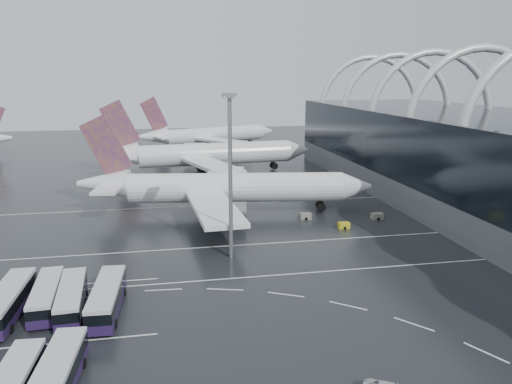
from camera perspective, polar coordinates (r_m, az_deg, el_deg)
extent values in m
plane|color=black|center=(74.41, -3.37, -9.27)|extent=(420.00, 420.00, 0.00)
cube|color=#5B5D60|center=(115.86, 27.11, -0.95)|extent=(42.00, 160.00, 6.00)
torus|color=silver|center=(117.53, 23.96, 7.00)|extent=(33.80, 1.80, 33.80)
torus|color=silver|center=(133.53, 19.34, 8.00)|extent=(33.80, 1.80, 33.80)
torus|color=silver|center=(150.23, 15.71, 8.75)|extent=(33.80, 1.80, 33.80)
torus|color=silver|center=(167.42, 12.81, 9.32)|extent=(33.80, 1.80, 33.80)
cube|color=white|center=(72.58, -3.16, -9.87)|extent=(120.00, 0.25, 0.01)
cube|color=white|center=(85.55, -4.44, -6.24)|extent=(120.00, 0.25, 0.01)
cube|color=white|center=(112.22, -6.07, -1.54)|extent=(120.00, 0.25, 0.01)
cube|color=white|center=(61.39, -24.89, -15.70)|extent=(28.00, 0.25, 0.01)
cube|color=white|center=(75.47, -22.04, -9.93)|extent=(28.00, 0.25, 0.01)
cylinder|color=white|center=(104.78, -2.26, 0.52)|extent=(44.84, 12.58, 6.17)
cone|color=white|center=(107.87, 11.35, 0.64)|extent=(7.21, 7.03, 6.17)
cone|color=white|center=(108.05, -17.03, 0.91)|extent=(11.42, 7.65, 6.17)
cube|color=#4C1B72|center=(106.46, -16.76, 5.06)|extent=(10.23, 2.13, 13.08)
cube|color=white|center=(107.53, -15.93, 0.92)|extent=(7.53, 19.64, 0.53)
cube|color=white|center=(92.10, -4.87, -1.71)|extent=(9.10, 27.01, 0.85)
cube|color=white|center=(117.98, -4.36, 1.61)|extent=(16.24, 27.52, 0.85)
cylinder|color=gray|center=(96.11, -2.86, -2.23)|extent=(6.31, 4.43, 3.62)
cylinder|color=gray|center=(114.68, -2.81, 0.32)|extent=(6.31, 4.43, 3.62)
cube|color=black|center=(105.87, -4.55, -1.75)|extent=(13.62, 8.60, 2.34)
cylinder|color=white|center=(148.75, -4.59, 4.38)|extent=(45.50, 10.59, 6.49)
cone|color=white|center=(155.92, 4.81, 4.79)|extent=(7.28, 7.07, 6.49)
cone|color=white|center=(145.68, -15.53, 4.20)|extent=(11.73, 7.48, 6.49)
cube|color=#4C1B72|center=(144.69, -15.29, 7.47)|extent=(10.79, 1.65, 13.75)
cube|color=white|center=(145.71, -14.65, 4.26)|extent=(6.85, 20.51, 0.56)
cube|color=white|center=(134.47, -5.25, 3.14)|extent=(15.77, 29.03, 0.89)
cube|color=white|center=(161.67, -7.15, 4.79)|extent=(11.06, 28.69, 0.89)
cylinder|color=gray|center=(139.25, -4.18, 2.66)|extent=(6.47, 4.35, 3.80)
cylinder|color=gray|center=(158.72, -5.70, 3.94)|extent=(6.47, 4.35, 3.80)
cube|color=black|center=(148.68, -6.25, 2.59)|extent=(14.02, 8.36, 2.46)
cylinder|color=white|center=(198.86, -4.69, 6.53)|extent=(40.76, 21.01, 6.18)
cone|color=white|center=(211.00, 1.09, 6.95)|extent=(8.22, 8.10, 6.18)
cone|color=white|center=(188.10, -11.76, 6.24)|extent=(12.18, 9.67, 6.18)
cube|color=#4C1B72|center=(187.72, -11.57, 8.66)|extent=(9.77, 4.38, 13.09)
cube|color=white|center=(188.86, -11.16, 6.30)|extent=(11.52, 19.58, 0.53)
cube|color=white|center=(185.30, -3.92, 5.85)|extent=(20.95, 26.29, 0.85)
cube|color=white|center=(208.90, -7.45, 6.61)|extent=(11.81, 27.49, 0.85)
cylinder|color=gray|center=(190.31, -3.61, 5.47)|extent=(6.78, 5.53, 3.62)
cylinder|color=gray|center=(207.16, -6.19, 6.05)|extent=(6.78, 5.53, 3.62)
cube|color=black|center=(197.47, -5.77, 5.21)|extent=(14.39, 11.05, 2.34)
cube|color=#25143F|center=(68.66, -26.40, -11.83)|extent=(3.58, 14.09, 1.18)
cube|color=black|center=(68.15, -26.51, -10.84)|extent=(3.63, 13.81, 1.40)
cube|color=silver|center=(67.80, -26.60, -10.11)|extent=(3.58, 14.09, 0.48)
cylinder|color=black|center=(64.54, -26.24, -13.85)|extent=(0.41, 1.09, 1.08)
cylinder|color=black|center=(72.31, -24.18, -10.71)|extent=(0.41, 1.09, 1.08)
cylinder|color=black|center=(73.17, -26.48, -10.66)|extent=(0.41, 1.09, 1.08)
cube|color=#25143F|center=(68.84, -22.77, -11.48)|extent=(3.58, 12.74, 1.07)
cube|color=black|center=(68.38, -22.85, -10.59)|extent=(3.62, 12.49, 1.26)
cube|color=silver|center=(68.06, -22.92, -9.94)|extent=(3.58, 12.74, 0.44)
cylinder|color=black|center=(65.18, -22.03, -13.21)|extent=(0.40, 0.99, 0.97)
cylinder|color=black|center=(65.63, -24.42, -13.26)|extent=(0.40, 0.99, 0.97)
cylinder|color=black|center=(72.45, -21.23, -10.43)|extent=(0.40, 0.99, 0.97)
cylinder|color=black|center=(72.86, -23.36, -10.49)|extent=(0.40, 0.99, 0.97)
cube|color=#25143F|center=(67.03, -20.29, -11.92)|extent=(3.79, 13.04, 1.09)
cube|color=black|center=(66.55, -20.37, -10.99)|extent=(3.82, 12.79, 1.29)
cube|color=silver|center=(66.21, -20.43, -10.31)|extent=(3.79, 13.04, 0.45)
cylinder|color=black|center=(63.36, -19.30, -13.75)|extent=(0.42, 1.01, 0.99)
cylinder|color=black|center=(63.68, -21.85, -13.83)|extent=(0.42, 1.01, 0.99)
cylinder|color=black|center=(70.81, -18.85, -10.78)|extent=(0.42, 1.01, 0.99)
cylinder|color=black|center=(71.09, -21.10, -10.87)|extent=(0.42, 1.01, 0.99)
cube|color=#25143F|center=(65.50, -16.62, -12.19)|extent=(3.76, 13.81, 1.16)
cube|color=black|center=(64.98, -16.69, -11.18)|extent=(3.81, 13.54, 1.37)
cube|color=silver|center=(64.62, -16.75, -10.44)|extent=(3.76, 13.81, 0.47)
cylinder|color=black|center=(61.58, -15.81, -14.27)|extent=(0.42, 1.07, 1.05)
cylinder|color=black|center=(62.08, -18.57, -14.24)|extent=(0.42, 1.07, 1.05)
cylinder|color=black|center=(69.40, -14.85, -10.97)|extent=(0.42, 1.07, 1.05)
cylinder|color=black|center=(69.84, -17.27, -10.97)|extent=(0.42, 1.07, 1.05)
cube|color=silver|center=(50.63, -26.45, -18.56)|extent=(3.52, 12.87, 0.44)
cylinder|color=black|center=(54.77, -23.36, -18.65)|extent=(0.40, 1.00, 0.98)
cylinder|color=black|center=(55.56, -26.22, -18.47)|extent=(0.40, 1.00, 0.98)
cube|color=black|center=(51.12, -21.91, -18.78)|extent=(3.89, 13.17, 1.33)
cube|color=silver|center=(50.67, -22.00, -17.92)|extent=(3.85, 13.43, 0.46)
cylinder|color=black|center=(55.14, -19.11, -18.01)|extent=(0.43, 1.04, 1.02)
cylinder|color=black|center=(55.81, -22.10, -17.87)|extent=(0.43, 1.04, 1.02)
cylinder|color=gray|center=(77.10, -2.95, 1.35)|extent=(0.63, 0.63, 25.22)
cube|color=gray|center=(75.52, -3.06, 10.96)|extent=(1.98, 1.98, 0.72)
cube|color=silver|center=(75.53, -3.06, 10.76)|extent=(1.80, 1.80, 0.36)
cube|color=gold|center=(96.47, 10.01, -3.78)|extent=(2.11, 1.25, 1.15)
cube|color=slate|center=(101.37, 5.65, -2.77)|extent=(2.32, 1.37, 1.27)
cube|color=slate|center=(103.79, 13.68, -2.71)|extent=(2.34, 1.38, 1.27)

